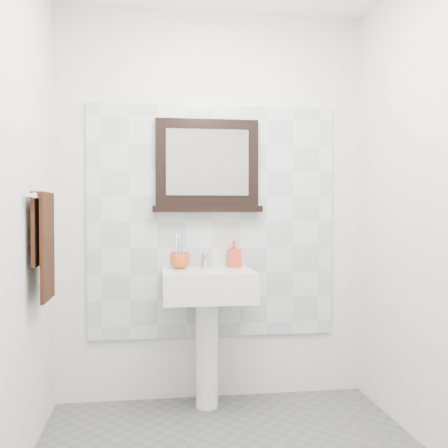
# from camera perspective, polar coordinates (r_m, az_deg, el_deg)

# --- Properties ---
(back_wall) EXTENTS (2.00, 0.01, 2.50)m
(back_wall) POSITION_cam_1_polar(r_m,az_deg,el_deg) (3.41, -1.24, 1.94)
(back_wall) COLOR silver
(back_wall) RESTS_ON ground
(front_wall) EXTENTS (2.00, 0.01, 2.50)m
(front_wall) POSITION_cam_1_polar(r_m,az_deg,el_deg) (1.26, 10.82, 2.44)
(front_wall) COLOR silver
(front_wall) RESTS_ON ground
(left_wall) EXTENTS (0.01, 2.20, 2.50)m
(left_wall) POSITION_cam_1_polar(r_m,az_deg,el_deg) (2.36, -22.62, 1.95)
(left_wall) COLOR silver
(left_wall) RESTS_ON ground
(splashback) EXTENTS (1.60, 0.02, 1.50)m
(splashback) POSITION_cam_1_polar(r_m,az_deg,el_deg) (3.40, -1.21, 0.25)
(splashback) COLOR silver
(splashback) RESTS_ON back_wall
(pedestal_sink) EXTENTS (0.55, 0.44, 0.96)m
(pedestal_sink) POSITION_cam_1_polar(r_m,az_deg,el_deg) (3.23, -1.79, -8.27)
(pedestal_sink) COLOR white
(pedestal_sink) RESTS_ON ground
(toothbrush_cup) EXTENTS (0.15, 0.15, 0.10)m
(toothbrush_cup) POSITION_cam_1_polar(r_m,az_deg,el_deg) (3.28, -4.83, -4.00)
(toothbrush_cup) COLOR #CF4D18
(toothbrush_cup) RESTS_ON pedestal_sink
(toothbrushes) EXTENTS (0.05, 0.04, 0.21)m
(toothbrushes) POSITION_cam_1_polar(r_m,az_deg,el_deg) (3.28, -4.81, -2.72)
(toothbrushes) COLOR white
(toothbrushes) RESTS_ON toothbrush_cup
(soap_dispenser) EXTENTS (0.09, 0.09, 0.17)m
(soap_dispenser) POSITION_cam_1_polar(r_m,az_deg,el_deg) (3.36, 1.08, -3.28)
(soap_dispenser) COLOR red
(soap_dispenser) RESTS_ON pedestal_sink
(framed_mirror) EXTENTS (0.70, 0.11, 0.59)m
(framed_mirror) POSITION_cam_1_polar(r_m,az_deg,el_deg) (3.38, -1.85, 6.11)
(framed_mirror) COLOR black
(framed_mirror) RESTS_ON back_wall
(towel_bar) EXTENTS (0.07, 0.40, 0.03)m
(towel_bar) POSITION_cam_1_polar(r_m,az_deg,el_deg) (2.82, -19.19, 2.88)
(towel_bar) COLOR silver
(towel_bar) RESTS_ON left_wall
(hand_towel) EXTENTS (0.06, 0.30, 0.55)m
(hand_towel) POSITION_cam_1_polar(r_m,az_deg,el_deg) (2.82, -19.01, -1.40)
(hand_towel) COLOR black
(hand_towel) RESTS_ON towel_bar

